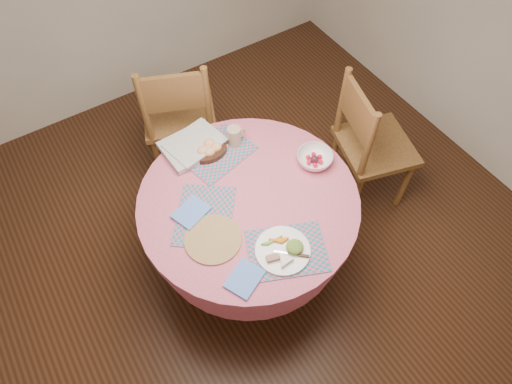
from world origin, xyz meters
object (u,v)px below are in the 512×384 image
at_px(dining_table, 249,218).
at_px(bread_bowl, 209,149).
at_px(chair_back, 179,115).
at_px(dinner_plate, 284,250).
at_px(latte_mug, 235,136).
at_px(chair_right, 369,143).
at_px(fruit_bowl, 315,159).
at_px(wicker_trivet, 213,239).

relative_size(dining_table, bread_bowl, 5.39).
distance_m(chair_back, dinner_plate, 1.37).
distance_m(dining_table, latte_mug, 0.49).
bearing_deg(dining_table, chair_back, 87.68).
bearing_deg(dining_table, chair_right, 4.07).
relative_size(chair_right, bread_bowl, 4.54).
distance_m(bread_bowl, fruit_bowl, 0.62).
xyz_separation_m(dining_table, dinner_plate, (-0.02, -0.38, 0.22)).
relative_size(chair_right, latte_mug, 8.68).
distance_m(wicker_trivet, latte_mug, 0.68).
xyz_separation_m(chair_back, dinner_plate, (-0.06, -1.35, 0.22)).
height_order(chair_right, fruit_bowl, chair_right).
xyz_separation_m(wicker_trivet, dinner_plate, (0.27, -0.26, 0.02)).
bearing_deg(chair_right, fruit_bowl, 111.72).
height_order(dining_table, latte_mug, latte_mug).
relative_size(chair_back, latte_mug, 8.82).
height_order(latte_mug, fruit_bowl, latte_mug).
height_order(wicker_trivet, bread_bowl, bread_bowl).
bearing_deg(bread_bowl, fruit_bowl, -38.92).
distance_m(chair_right, latte_mug, 0.94).
relative_size(latte_mug, fruit_bowl, 0.44).
bearing_deg(wicker_trivet, dining_table, 22.15).
distance_m(chair_back, bread_bowl, 0.62).
distance_m(dining_table, fruit_bowl, 0.52).
bearing_deg(chair_back, dining_table, 110.37).
distance_m(latte_mug, fruit_bowl, 0.49).
relative_size(wicker_trivet, bread_bowl, 1.30).
height_order(wicker_trivet, fruit_bowl, fruit_bowl).
bearing_deg(bread_bowl, dining_table, -87.30).
bearing_deg(wicker_trivet, latte_mug, 49.12).
distance_m(chair_right, dinner_plate, 1.13).
xyz_separation_m(wicker_trivet, latte_mug, (0.44, 0.51, 0.06)).
relative_size(chair_back, bread_bowl, 4.61).
xyz_separation_m(bread_bowl, latte_mug, (0.17, -0.01, 0.03)).
distance_m(chair_right, wicker_trivet, 1.31).
height_order(dining_table, fruit_bowl, fruit_bowl).
height_order(wicker_trivet, dinner_plate, dinner_plate).
relative_size(wicker_trivet, latte_mug, 2.50).
xyz_separation_m(chair_right, fruit_bowl, (-0.53, -0.05, 0.24)).
height_order(chair_back, bread_bowl, chair_back).
bearing_deg(dining_table, latte_mug, 69.00).
bearing_deg(dinner_plate, bread_bowl, 90.01).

